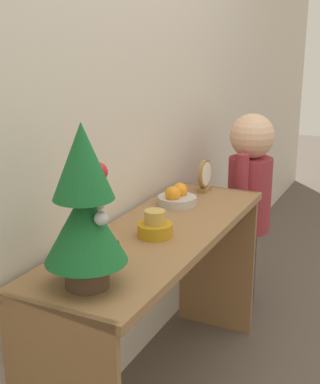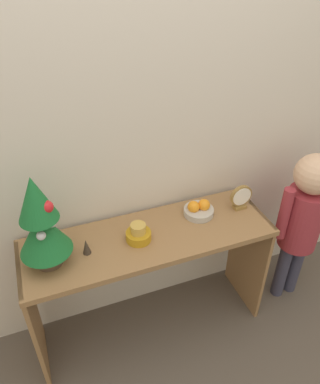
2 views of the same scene
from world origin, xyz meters
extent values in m
cube|color=beige|center=(0.00, 0.45, 1.25)|extent=(7.00, 0.05, 2.50)
cube|color=olive|center=(0.00, 0.20, 0.69)|extent=(1.25, 0.40, 0.03)
cube|color=olive|center=(0.62, 0.20, 0.35)|extent=(0.02, 0.37, 0.71)
cylinder|color=#4C3828|center=(-0.48, 0.19, 0.73)|extent=(0.12, 0.12, 0.05)
cylinder|color=brown|center=(-0.48, 0.19, 0.78)|extent=(0.02, 0.02, 0.04)
cone|color=#19662D|center=(-0.48, 0.19, 0.89)|extent=(0.23, 0.23, 0.21)
cone|color=#19662D|center=(-0.48, 0.19, 1.06)|extent=(0.17, 0.17, 0.21)
sphere|color=red|center=(-0.44, 0.17, 1.03)|extent=(0.05, 0.05, 0.05)
sphere|color=silver|center=(-0.49, 0.14, 0.92)|extent=(0.04, 0.04, 0.04)
sphere|color=silver|center=(-0.43, 0.18, 0.94)|extent=(0.04, 0.04, 0.04)
sphere|color=silver|center=(-0.49, 0.16, 0.98)|extent=(0.04, 0.04, 0.04)
cylinder|color=#B7B2A8|center=(0.30, 0.27, 0.72)|extent=(0.16, 0.16, 0.04)
sphere|color=orange|center=(0.33, 0.27, 0.76)|extent=(0.06, 0.06, 0.06)
sphere|color=orange|center=(0.27, 0.27, 0.76)|extent=(0.06, 0.06, 0.06)
cylinder|color=#B78419|center=(-0.05, 0.19, 0.73)|extent=(0.12, 0.12, 0.05)
cylinder|color=gold|center=(-0.05, 0.19, 0.78)|extent=(0.07, 0.07, 0.05)
cube|color=olive|center=(0.53, 0.24, 0.72)|extent=(0.07, 0.04, 0.02)
cylinder|color=olive|center=(0.53, 0.24, 0.79)|extent=(0.12, 0.02, 0.12)
cylinder|color=white|center=(0.53, 0.23, 0.79)|extent=(0.10, 0.00, 0.10)
cone|color=#382D23|center=(-0.31, 0.19, 0.75)|extent=(0.04, 0.04, 0.08)
cylinder|color=#38384C|center=(0.84, 0.13, 0.21)|extent=(0.08, 0.08, 0.42)
cylinder|color=#38384C|center=(0.94, 0.13, 0.21)|extent=(0.08, 0.08, 0.42)
cylinder|color=#992D38|center=(0.89, 0.13, 0.61)|extent=(0.22, 0.22, 0.38)
sphere|color=#E0B28E|center=(0.89, 0.13, 0.90)|extent=(0.22, 0.22, 0.22)
cylinder|color=#992D38|center=(0.75, 0.13, 0.68)|extent=(0.06, 0.06, 0.32)
cylinder|color=#992D38|center=(1.03, 0.13, 0.68)|extent=(0.06, 0.06, 0.32)
camera|label=1|loc=(-1.61, -0.58, 1.38)|focal=50.00mm
camera|label=2|loc=(-0.43, -1.10, 1.95)|focal=35.00mm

